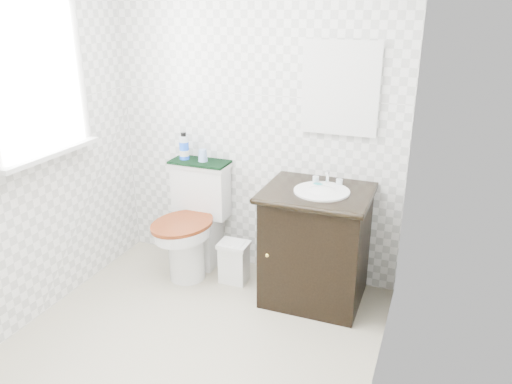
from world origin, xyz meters
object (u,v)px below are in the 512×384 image
Objects in this scene: mouthwash_bottle at (184,147)px; trash_bin at (234,262)px; vanity at (316,243)px; cup at (203,155)px; toilet at (195,226)px.

trash_bin is at bearing -21.46° from mouthwash_bottle.
vanity is 1.24m from mouthwash_bottle.
cup reaches higher than trash_bin.
mouthwash_bottle reaches higher than trash_bin.
mouthwash_bottle is at bearing 158.54° from trash_bin.
trash_bin is 1.54× the size of mouthwash_bottle.
mouthwash_bottle is at bearing -179.43° from cup.
toilet is at bearing -44.24° from mouthwash_bottle.
cup is (0.03, 0.13, 0.54)m from toilet.
trash_bin is 0.95m from mouthwash_bottle.
vanity is at bearing 0.32° from trash_bin.
cup is at bearing 77.99° from toilet.
vanity is at bearing -9.62° from mouthwash_bottle.
toilet is at bearing -102.01° from cup.
toilet reaches higher than trash_bin.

